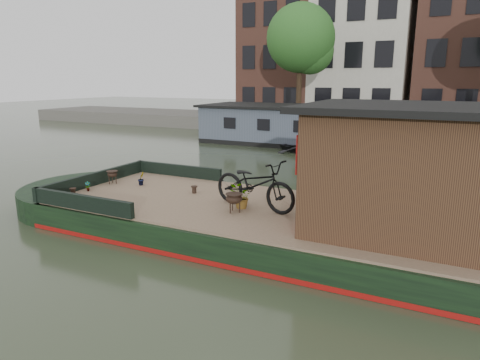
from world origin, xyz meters
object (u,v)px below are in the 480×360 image
at_px(bicycle, 255,184).
at_px(dinghy, 312,146).
at_px(cabin, 409,168).
at_px(brazier_rear, 112,177).
at_px(brazier_front, 234,203).

relative_size(bicycle, dinghy, 0.64).
relative_size(cabin, brazier_rear, 10.91).
distance_m(bicycle, brazier_rear, 4.60).
xyz_separation_m(bicycle, dinghy, (-2.14, 11.38, -0.87)).
xyz_separation_m(cabin, brazier_front, (-3.48, -0.55, -1.01)).
distance_m(brazier_rear, dinghy, 11.29).
xyz_separation_m(brazier_front, brazier_rear, (-4.30, 0.85, -0.03)).
relative_size(bicycle, brazier_rear, 5.90).
xyz_separation_m(bicycle, brazier_rear, (-4.57, 0.37, -0.39)).
bearing_deg(brazier_front, brazier_rear, 168.80).
bearing_deg(cabin, bicycle, -178.80).
distance_m(cabin, bicycle, 3.28).
bearing_deg(brazier_rear, cabin, -2.20).
height_order(cabin, bicycle, cabin).
height_order(brazier_rear, dinghy, brazier_rear).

